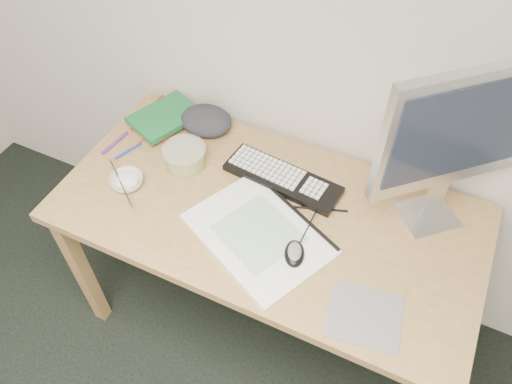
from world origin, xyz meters
TOP-DOWN VIEW (x-y plane):
  - desk at (-0.00, 1.43)m, footprint 1.40×0.70m
  - mousepad at (0.40, 1.20)m, footprint 0.23×0.21m
  - sketchpad at (0.01, 1.33)m, footprint 0.52×0.47m
  - keyboard at (-0.01, 1.57)m, footprint 0.42×0.17m
  - monitor at (0.48, 1.63)m, footprint 0.39×0.36m
  - mouse at (0.14, 1.30)m, footprint 0.09×0.11m
  - rice_bowl at (-0.48, 1.33)m, footprint 0.14×0.14m
  - chopsticks at (-0.49, 1.30)m, footprint 0.20×0.16m
  - fruit_tub at (-0.35, 1.50)m, footprint 0.18×0.18m
  - book_red at (-0.55, 1.66)m, footprint 0.17×0.22m
  - book_green at (-0.54, 1.65)m, footprint 0.26×0.29m
  - cloth_lump at (-0.38, 1.70)m, footprint 0.17×0.15m
  - pencil_pink at (-0.06, 1.53)m, footprint 0.16×0.09m
  - pencil_tan at (0.06, 1.46)m, footprint 0.12×0.13m
  - pencil_black at (0.14, 1.51)m, footprint 0.19×0.07m
  - marker_blue at (-0.58, 1.46)m, footprint 0.05×0.11m
  - marker_orange at (-0.56, 1.54)m, footprint 0.03×0.13m
  - marker_purple at (-0.64, 1.47)m, footprint 0.03×0.13m

SIDE VIEW (x-z plane):
  - desk at x=0.00m, z-range 0.29..1.04m
  - mousepad at x=0.40m, z-range 0.75..0.75m
  - pencil_tan at x=0.06m, z-range 0.75..0.76m
  - pencil_pink at x=-0.06m, z-range 0.75..0.76m
  - pencil_black at x=0.14m, z-range 0.75..0.76m
  - marker_blue at x=-0.58m, z-range 0.75..0.76m
  - marker_orange at x=-0.56m, z-range 0.75..0.76m
  - marker_purple at x=-0.64m, z-range 0.75..0.76m
  - sketchpad at x=0.01m, z-range 0.75..0.76m
  - book_red at x=-0.55m, z-range 0.75..0.77m
  - keyboard at x=-0.01m, z-range 0.75..0.77m
  - rice_bowl at x=-0.48m, z-range 0.75..0.79m
  - mouse at x=0.14m, z-range 0.76..0.80m
  - book_green at x=-0.54m, z-range 0.77..0.79m
  - cloth_lump at x=-0.38m, z-range 0.75..0.82m
  - fruit_tub at x=-0.35m, z-range 0.75..0.83m
  - chopsticks at x=-0.49m, z-range 0.78..0.80m
  - monitor at x=0.48m, z-range 0.82..1.40m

